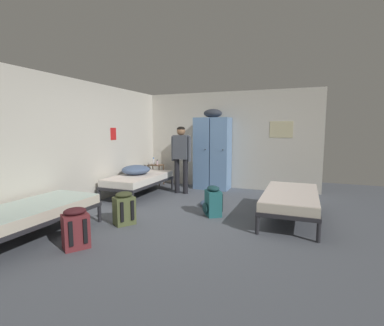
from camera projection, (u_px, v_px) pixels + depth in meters
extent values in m
plane|color=#565B66|center=(186.00, 218.00, 5.00)|extent=(9.07, 9.07, 0.00)
cube|color=beige|center=(228.00, 140.00, 7.49)|extent=(4.63, 0.06, 2.53)
cube|color=beige|center=(81.00, 144.00, 5.69)|extent=(0.06, 5.67, 2.53)
cube|color=beige|center=(281.00, 129.00, 6.93)|extent=(0.55, 0.01, 0.40)
cube|color=red|center=(113.00, 134.00, 6.57)|extent=(0.01, 0.20, 0.28)
cube|color=#6B93C6|center=(204.00, 153.00, 7.45)|extent=(0.44, 0.52, 1.85)
cylinder|color=black|center=(205.00, 149.00, 7.14)|extent=(0.02, 0.03, 0.02)
cube|color=#6B93C6|center=(221.00, 154.00, 7.28)|extent=(0.44, 0.52, 1.85)
cylinder|color=black|center=(223.00, 150.00, 6.97)|extent=(0.02, 0.03, 0.02)
ellipsoid|color=#333842|center=(213.00, 113.00, 7.24)|extent=(0.48, 0.36, 0.22)
cylinder|color=brown|center=(148.00, 175.00, 7.89)|extent=(0.03, 0.03, 0.55)
cylinder|color=brown|center=(159.00, 176.00, 7.76)|extent=(0.03, 0.03, 0.55)
cylinder|color=brown|center=(153.00, 174.00, 8.14)|extent=(0.03, 0.03, 0.55)
cylinder|color=brown|center=(164.00, 175.00, 8.01)|extent=(0.03, 0.03, 0.55)
cube|color=brown|center=(156.00, 178.00, 7.96)|extent=(0.38, 0.30, 0.02)
cube|color=brown|center=(156.00, 165.00, 7.91)|extent=(0.38, 0.30, 0.02)
cylinder|color=#28282D|center=(99.00, 196.00, 6.02)|extent=(0.06, 0.06, 0.28)
cylinder|color=#28282D|center=(133.00, 200.00, 5.71)|extent=(0.06, 0.06, 0.28)
cylinder|color=#28282D|center=(144.00, 181.00, 7.71)|extent=(0.06, 0.06, 0.28)
cylinder|color=#28282D|center=(172.00, 184.00, 7.40)|extent=(0.06, 0.06, 0.28)
cube|color=#28282D|center=(139.00, 182.00, 6.69)|extent=(0.90, 1.90, 0.06)
cube|color=silver|center=(139.00, 178.00, 6.68)|extent=(0.87, 1.84, 0.14)
cube|color=silver|center=(139.00, 175.00, 6.67)|extent=(0.86, 1.82, 0.01)
cylinder|color=#28282D|center=(315.00, 201.00, 5.61)|extent=(0.06, 0.06, 0.28)
cylinder|color=#28282D|center=(271.00, 197.00, 5.92)|extent=(0.06, 0.06, 0.28)
cylinder|color=#28282D|center=(319.00, 233.00, 3.92)|extent=(0.06, 0.06, 0.28)
cylinder|color=#28282D|center=(257.00, 225.00, 4.22)|extent=(0.06, 0.06, 0.28)
cube|color=#28282D|center=(290.00, 202.00, 4.90)|extent=(0.90, 1.90, 0.06)
cube|color=beige|center=(291.00, 196.00, 4.89)|extent=(0.87, 1.84, 0.14)
cube|color=silver|center=(291.00, 192.00, 4.88)|extent=(0.86, 1.82, 0.01)
cylinder|color=#28282D|center=(62.00, 209.00, 5.10)|extent=(0.06, 0.06, 0.28)
cylinder|color=#28282D|center=(99.00, 214.00, 4.79)|extent=(0.06, 0.06, 0.28)
cube|color=#28282D|center=(33.00, 217.00, 4.07)|extent=(0.90, 1.90, 0.06)
cube|color=beige|center=(32.00, 210.00, 4.06)|extent=(0.87, 1.84, 0.14)
cube|color=silver|center=(32.00, 205.00, 4.05)|extent=(0.86, 1.82, 0.01)
ellipsoid|color=slate|center=(136.00, 170.00, 6.74)|extent=(0.65, 0.71, 0.22)
cylinder|color=black|center=(185.00, 176.00, 6.85)|extent=(0.12, 0.12, 0.84)
cylinder|color=black|center=(177.00, 176.00, 6.93)|extent=(0.12, 0.12, 0.84)
cube|color=#474C56|center=(181.00, 147.00, 6.81)|extent=(0.35, 0.21, 0.57)
cylinder|color=#474C56|center=(189.00, 149.00, 6.74)|extent=(0.08, 0.08, 0.59)
cylinder|color=#474C56|center=(173.00, 149.00, 6.89)|extent=(0.08, 0.08, 0.59)
sphere|color=#936B4C|center=(181.00, 131.00, 6.76)|extent=(0.21, 0.21, 0.21)
ellipsoid|color=black|center=(181.00, 129.00, 6.76)|extent=(0.19, 0.19, 0.11)
cylinder|color=white|center=(154.00, 162.00, 7.95)|extent=(0.06, 0.06, 0.16)
cylinder|color=#2666B2|center=(154.00, 158.00, 7.94)|extent=(0.03, 0.03, 0.03)
cylinder|color=beige|center=(157.00, 163.00, 7.84)|extent=(0.05, 0.05, 0.12)
cylinder|color=black|center=(157.00, 160.00, 7.83)|extent=(0.03, 0.03, 0.03)
cube|color=#23666B|center=(213.00, 203.00, 5.12)|extent=(0.38, 0.40, 0.46)
ellipsoid|color=#193D42|center=(205.00, 208.00, 5.10)|extent=(0.20, 0.24, 0.20)
ellipsoid|color=#193D42|center=(213.00, 189.00, 5.09)|extent=(0.34, 0.36, 0.10)
cube|color=black|center=(219.00, 200.00, 5.24)|extent=(0.05, 0.05, 0.32)
cube|color=black|center=(222.00, 203.00, 5.07)|extent=(0.05, 0.05, 0.32)
cube|color=#566038|center=(124.00, 211.00, 4.66)|extent=(0.38, 0.40, 0.46)
ellipsoid|color=#383D23|center=(121.00, 213.00, 4.79)|extent=(0.20, 0.24, 0.20)
ellipsoid|color=#383D23|center=(124.00, 195.00, 4.63)|extent=(0.34, 0.36, 0.10)
cube|color=black|center=(132.00, 210.00, 4.60)|extent=(0.05, 0.05, 0.32)
cube|color=black|center=(122.00, 212.00, 4.50)|extent=(0.05, 0.05, 0.32)
cube|color=maroon|center=(76.00, 231.00, 3.73)|extent=(0.38, 0.40, 0.46)
ellipsoid|color=#42191E|center=(74.00, 234.00, 3.86)|extent=(0.20, 0.24, 0.20)
ellipsoid|color=#42191E|center=(75.00, 211.00, 3.69)|extent=(0.34, 0.36, 0.10)
cube|color=black|center=(85.00, 231.00, 3.66)|extent=(0.05, 0.05, 0.32)
cube|color=black|center=(71.00, 234.00, 3.56)|extent=(0.05, 0.05, 0.32)
ellipsoid|color=#42567A|center=(211.00, 203.00, 5.78)|extent=(0.43, 0.50, 0.12)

